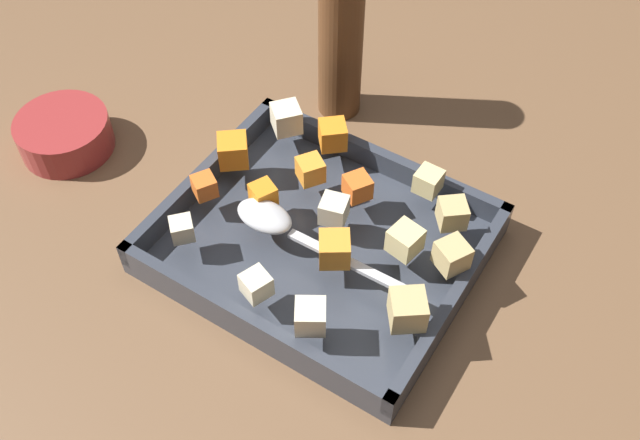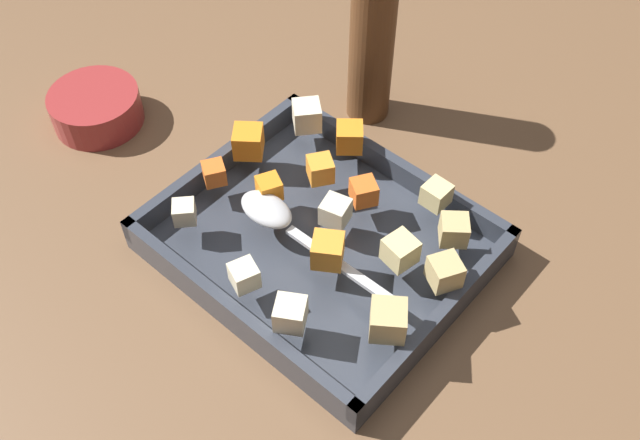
# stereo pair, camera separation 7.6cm
# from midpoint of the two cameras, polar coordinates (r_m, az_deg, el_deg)

# --- Properties ---
(ground_plane) EXTENTS (4.00, 4.00, 0.00)m
(ground_plane) POSITION_cam_midpoint_polar(r_m,az_deg,el_deg) (0.81, -3.48, -1.69)
(ground_plane) COLOR brown
(baking_dish) EXTENTS (0.33, 0.27, 0.04)m
(baking_dish) POSITION_cam_midpoint_polar(r_m,az_deg,el_deg) (0.79, -2.74, -2.05)
(baking_dish) COLOR #333842
(baking_dish) RESTS_ON ground_plane
(carrot_chunk_corner_sw) EXTENTS (0.03, 0.03, 0.02)m
(carrot_chunk_corner_sw) POSITION_cam_midpoint_polar(r_m,az_deg,el_deg) (0.78, -7.24, 1.84)
(carrot_chunk_corner_sw) COLOR orange
(carrot_chunk_corner_sw) RESTS_ON baking_dish
(carrot_chunk_rim_edge) EXTENTS (0.04, 0.04, 0.03)m
(carrot_chunk_rim_edge) POSITION_cam_midpoint_polar(r_m,az_deg,el_deg) (0.84, -1.60, 6.54)
(carrot_chunk_rim_edge) COLOR orange
(carrot_chunk_rim_edge) RESTS_ON baking_dish
(carrot_chunk_mid_left) EXTENTS (0.04, 0.04, 0.03)m
(carrot_chunk_mid_left) POSITION_cam_midpoint_polar(r_m,az_deg,el_deg) (0.80, -3.47, 3.80)
(carrot_chunk_mid_left) COLOR orange
(carrot_chunk_mid_left) RESTS_ON baking_dish
(carrot_chunk_corner_ne) EXTENTS (0.03, 0.03, 0.02)m
(carrot_chunk_corner_ne) POSITION_cam_midpoint_polar(r_m,az_deg,el_deg) (0.80, -11.73, 2.46)
(carrot_chunk_corner_ne) COLOR orange
(carrot_chunk_corner_ne) RESTS_ON baking_dish
(carrot_chunk_under_handle) EXTENTS (0.05, 0.05, 0.03)m
(carrot_chunk_under_handle) POSITION_cam_midpoint_polar(r_m,az_deg,el_deg) (0.83, -9.46, 5.24)
(carrot_chunk_under_handle) COLOR orange
(carrot_chunk_under_handle) RESTS_ON baking_dish
(carrot_chunk_near_right) EXTENTS (0.04, 0.04, 0.03)m
(carrot_chunk_near_right) POSITION_cam_midpoint_polar(r_m,az_deg,el_deg) (0.78, 0.20, 2.45)
(carrot_chunk_near_right) COLOR orange
(carrot_chunk_near_right) RESTS_ON baking_dish
(carrot_chunk_mid_right) EXTENTS (0.04, 0.04, 0.03)m
(carrot_chunk_mid_right) POSITION_cam_midpoint_polar(r_m,az_deg,el_deg) (0.73, -1.83, -2.49)
(carrot_chunk_mid_right) COLOR orange
(carrot_chunk_mid_right) RESTS_ON baking_dish
(potato_chunk_corner_se) EXTENTS (0.03, 0.03, 0.03)m
(potato_chunk_corner_se) POSITION_cam_midpoint_polar(r_m,az_deg,el_deg) (0.79, 5.79, 2.88)
(potato_chunk_corner_se) COLOR #E0CC89
(potato_chunk_corner_se) RESTS_ON baking_dish
(potato_chunk_heap_top) EXTENTS (0.05, 0.05, 0.03)m
(potato_chunk_heap_top) POSITION_cam_midpoint_polar(r_m,az_deg,el_deg) (0.69, 3.74, -7.23)
(potato_chunk_heap_top) COLOR tan
(potato_chunk_heap_top) RESTS_ON baking_dish
(potato_chunk_near_spoon) EXTENTS (0.04, 0.04, 0.03)m
(potato_chunk_near_spoon) POSITION_cam_midpoint_polar(r_m,az_deg,el_deg) (0.69, -3.94, -7.76)
(potato_chunk_near_spoon) COLOR beige
(potato_chunk_near_spoon) RESTS_ON baking_dish
(potato_chunk_front_center) EXTENTS (0.03, 0.03, 0.02)m
(potato_chunk_front_center) POSITION_cam_midpoint_polar(r_m,az_deg,el_deg) (0.77, -13.55, -0.87)
(potato_chunk_front_center) COLOR beige
(potato_chunk_front_center) RESTS_ON baking_dish
(potato_chunk_center) EXTENTS (0.03, 0.03, 0.03)m
(potato_chunk_center) POSITION_cam_midpoint_polar(r_m,az_deg,el_deg) (0.71, -8.07, -5.24)
(potato_chunk_center) COLOR beige
(potato_chunk_center) RESTS_ON baking_dish
(potato_chunk_heap_side) EXTENTS (0.03, 0.03, 0.03)m
(potato_chunk_heap_side) POSITION_cam_midpoint_polar(r_m,az_deg,el_deg) (0.74, 3.77, -1.78)
(potato_chunk_heap_side) COLOR #E0CC89
(potato_chunk_heap_side) RESTS_ON baking_dish
(potato_chunk_corner_nw) EXTENTS (0.04, 0.04, 0.03)m
(potato_chunk_corner_nw) POSITION_cam_midpoint_polar(r_m,az_deg,el_deg) (0.73, 7.40, -2.95)
(potato_chunk_corner_nw) COLOR tan
(potato_chunk_corner_nw) RESTS_ON baking_dish
(potato_chunk_near_left) EXTENTS (0.04, 0.04, 0.03)m
(potato_chunk_near_left) POSITION_cam_midpoint_polar(r_m,az_deg,el_deg) (0.86, -5.20, 7.81)
(potato_chunk_near_left) COLOR beige
(potato_chunk_near_left) RESTS_ON baking_dish
(potato_chunk_back_center) EXTENTS (0.04, 0.04, 0.03)m
(potato_chunk_back_center) POSITION_cam_midpoint_polar(r_m,az_deg,el_deg) (0.76, 7.56, 0.33)
(potato_chunk_back_center) COLOR tan
(potato_chunk_back_center) RESTS_ON baking_dish
(parsnip_chunk_far_left) EXTENTS (0.03, 0.03, 0.03)m
(parsnip_chunk_far_left) POSITION_cam_midpoint_polar(r_m,az_deg,el_deg) (0.76, -1.74, 0.63)
(parsnip_chunk_far_left) COLOR beige
(parsnip_chunk_far_left) RESTS_ON baking_dish
(serving_spoon) EXTENTS (0.21, 0.04, 0.02)m
(serving_spoon) POSITION_cam_midpoint_polar(r_m,az_deg,el_deg) (0.76, -6.37, -0.33)
(serving_spoon) COLOR silver
(serving_spoon) RESTS_ON baking_dish
(pepper_mill) EXTENTS (0.05, 0.05, 0.26)m
(pepper_mill) POSITION_cam_midpoint_polar(r_m,az_deg,el_deg) (0.88, -0.87, 14.51)
(pepper_mill) COLOR brown
(pepper_mill) RESTS_ON ground_plane
(small_prep_bowl) EXTENTS (0.11, 0.11, 0.04)m
(small_prep_bowl) POSITION_cam_midpoint_polar(r_m,az_deg,el_deg) (0.96, -21.56, 6.15)
(small_prep_bowl) COLOR maroon
(small_prep_bowl) RESTS_ON ground_plane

